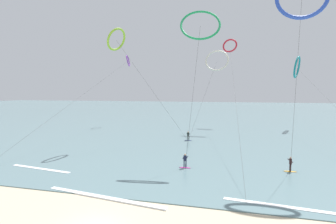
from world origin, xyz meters
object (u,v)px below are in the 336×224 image
Objects in this scene: surfer_amber at (290,165)px; surfer_navy at (188,136)px; surfer_magenta at (185,162)px; kite_violet at (128,61)px; kite_lime at (116,40)px; kite_emerald at (200,25)px; kite_teal at (297,67)px; kite_crimson at (230,46)px; kite_ivory at (217,60)px.

surfer_navy is at bearing -141.63° from surfer_amber.
kite_violet is at bearing -33.79° from surfer_magenta.
kite_lime is 15.48m from kite_emerald.
kite_teal is 40.93m from kite_emerald.
kite_lime is (-17.30, -34.16, -3.91)m from kite_crimson.
kite_emerald reaches higher than surfer_navy.
surfer_magenta is 47.57m from kite_teal.
kite_crimson is 14.79m from kite_ivory.
kite_lime reaches higher than surfer_navy.
kite_ivory is at bearing 75.78° from surfer_navy.
surfer_magenta is at bearing -110.81° from kite_emerald.
kite_lime is 28.83m from kite_violet.
surfer_navy is 17.31m from surfer_magenta.
surfer_amber is 0.03× the size of kite_crimson.
kite_violet is at bearing 118.03° from kite_emerald.
kite_teal reaches higher than surfer_navy.
surfer_navy is at bearing -56.53° from surfer_magenta.
kite_crimson reaches higher than kite_emerald.
kite_emerald is (23.98, -32.84, 0.32)m from kite_violet.
kite_emerald reaches higher than surfer_amber.
kite_teal is 2.76× the size of kite_lime.
kite_crimson is at bearing -70.31° from surfer_magenta.
kite_emerald is (-2.88, -39.81, -3.78)m from kite_crimson.
kite_emerald reaches higher than kite_teal.
kite_teal is at bearing -0.89° from kite_crimson.
kite_teal is 17.79m from kite_crimson.
surfer_magenta is 49.12m from kite_crimson.
kite_emerald is (-10.69, 3.14, 16.79)m from surfer_amber.
kite_crimson is (-7.80, 42.95, 20.57)m from surfer_amber.
surfer_navy is at bearing -23.43° from kite_teal.
surfer_navy is at bearing -148.51° from kite_violet.
surfer_magenta is 0.09× the size of kite_lime.
kite_violet reaches higher than kite_teal.
kite_teal is at bearing -99.09° from kite_violet.
kite_emerald is at bearing -82.19° from kite_crimson.
surfer_navy is 0.04× the size of kite_violet.
kite_lime is (-33.46, -30.47, 2.55)m from kite_teal.
surfer_navy is at bearing -91.54° from kite_crimson.
kite_crimson is 2.81× the size of kite_lime.
kite_emerald is at bearing -110.58° from surfer_amber.
surfer_magenta is at bearing -83.10° from kite_crimson.
surfer_navy is 21.22m from surfer_amber.
kite_teal is 2.89× the size of kite_ivory.
surfer_magenta is 0.09× the size of kite_emerald.
kite_violet is (-43.03, -3.28, 2.35)m from kite_teal.
surfer_navy is 0.09× the size of kite_ivory.
kite_ivory is at bearing 161.73° from kite_lime.
kite_ivory is 0.93× the size of kite_emerald.
kite_emerald is (-0.40, -26.27, 1.62)m from kite_ivory.
kite_crimson is (3.93, 44.43, 20.57)m from surfer_magenta.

